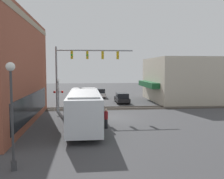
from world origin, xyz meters
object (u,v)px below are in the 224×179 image
Objects in this scene: city_bus at (84,108)px; pedestrian_near_bus at (106,119)px; crossing_signal at (58,92)px; parked_car_white at (100,93)px; streetlamp at (12,107)px; pedestrian_at_crossing at (67,103)px; parked_car_black at (122,98)px.

pedestrian_near_bus is (-0.24, -1.80, -0.88)m from city_bus.
crossing_signal reaches higher than parked_car_white.
pedestrian_at_crossing is at bearing -4.60° from streetlamp.
city_bus is at bearing -167.18° from pedestrian_at_crossing.
crossing_signal is at bearing 113.27° from pedestrian_at_crossing.
streetlamp is at bearing 175.40° from pedestrian_at_crossing.
streetlamp is at bearing 157.70° from city_bus.
streetlamp is 1.23× the size of parked_car_black.
crossing_signal is 10.17m from pedestrian_near_bus.
pedestrian_near_bus is 10.02m from pedestrian_at_crossing.
city_bus is at bearing -22.30° from streetlamp.
pedestrian_at_crossing is at bearing 128.62° from parked_car_black.
parked_car_white is 2.56× the size of pedestrian_at_crossing.
streetlamp is at bearing 159.26° from parked_car_black.
city_bus reaches higher than pedestrian_near_bus.
pedestrian_near_bus is at bearing -151.29° from crossing_signal.
streetlamp reaches higher than city_bus.
parked_car_black is at bearing -51.38° from pedestrian_at_crossing.
city_bus is 2.02m from pedestrian_near_bus.
parked_car_white is at bearing -19.23° from pedestrian_at_crossing.
parked_car_black is 15.62m from pedestrian_near_bus.
pedestrian_at_crossing reaches higher than parked_car_white.
city_bus is 2.65× the size of crossing_signal.
parked_car_black is 9.54m from pedestrian_at_crossing.
pedestrian_near_bus reaches higher than parked_car_white.
crossing_signal reaches higher than pedestrian_near_bus.
pedestrian_at_crossing is (-5.95, 7.45, 0.20)m from parked_car_black.
streetlamp reaches higher than crossing_signal.
city_bus is 9.28m from pedestrian_at_crossing.
parked_car_white is (22.34, -2.60, -1.01)m from city_bus.
parked_car_white is (30.76, -6.05, -2.46)m from streetlamp.
crossing_signal is 0.88× the size of parked_car_black.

